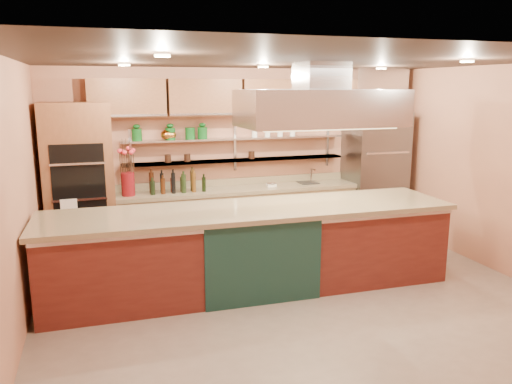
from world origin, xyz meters
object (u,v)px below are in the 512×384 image
object	(u,v)px
flower_vase	(128,184)
copper_kettle	(167,135)
kitchen_scale	(271,184)
island	(251,248)
refrigerator	(374,173)
green_canister	(190,133)

from	to	relation	value
flower_vase	copper_kettle	bearing A→B (deg)	19.36
kitchen_scale	island	bearing A→B (deg)	-95.77
refrigerator	copper_kettle	bearing A→B (deg)	176.24
kitchen_scale	copper_kettle	world-z (taller)	copper_kettle
refrigerator	green_canister	world-z (taller)	refrigerator
refrigerator	island	world-z (taller)	refrigerator
refrigerator	green_canister	bearing A→B (deg)	175.82
island	green_canister	distance (m)	2.37
flower_vase	kitchen_scale	bearing A→B (deg)	0.00
refrigerator	island	distance (m)	3.30
flower_vase	kitchen_scale	distance (m)	2.25
copper_kettle	green_canister	world-z (taller)	green_canister
refrigerator	flower_vase	xyz separation A→B (m)	(-4.13, 0.01, 0.05)
flower_vase	kitchen_scale	world-z (taller)	flower_vase
kitchen_scale	copper_kettle	xyz separation A→B (m)	(-1.62, 0.22, 0.82)
island	flower_vase	size ratio (longest dim) A/B	14.38
island	copper_kettle	world-z (taller)	copper_kettle
refrigerator	flower_vase	bearing A→B (deg)	179.86
refrigerator	green_canister	xyz separation A→B (m)	(-3.15, 0.23, 0.75)
refrigerator	island	xyz separation A→B (m)	(-2.77, -1.72, -0.53)
flower_vase	green_canister	bearing A→B (deg)	12.63
island	flower_vase	distance (m)	2.28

